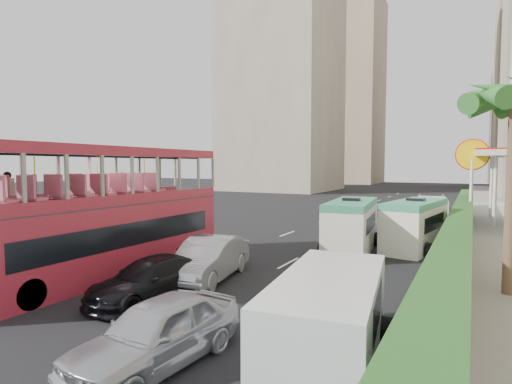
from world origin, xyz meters
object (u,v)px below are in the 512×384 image
Objects in this scene: car_black at (151,299)px; minibus_near at (351,226)px; double_decker_bus at (109,211)px; car_silver_lane_a at (208,280)px; panel_van_near at (329,321)px; panel_van_far at (432,212)px; palm_tree at (512,195)px; car_silver_lane_b at (158,365)px; minibus_far at (415,225)px; van_asset at (364,236)px.

minibus_near is (3.74, 10.41, 1.29)m from car_black.
double_decker_bus is 4.85m from car_silver_lane_a.
panel_van_far is (0.01, 23.56, -0.01)m from panel_van_near.
palm_tree is at bearing -43.39° from minibus_near.
car_black is at bearing -112.40° from panel_van_far.
palm_tree reaches higher than car_black.
double_decker_bus is at bearing 149.64° from car_silver_lane_b.
car_silver_lane_b is at bearing -128.73° from palm_tree.
panel_van_near is (-0.03, -14.01, -0.27)m from minibus_far.
panel_van_far is (6.13, 19.41, 0.98)m from car_silver_lane_a.
panel_van_near is (6.49, -1.47, 0.99)m from car_black.
double_decker_bus is at bearing 155.75° from panel_van_near.
panel_van_far reaches higher than van_asset.
minibus_far reaches higher than car_black.
car_silver_lane_b is at bearing -160.08° from panel_van_near.
palm_tree is (9.83, 2.83, 3.38)m from car_silver_lane_a.
car_black is at bearing -151.61° from palm_tree.
minibus_near is at bearing -75.13° from van_asset.
car_silver_lane_a is at bearing 87.23° from car_black.
car_silver_lane_b is (2.85, -5.87, 0.00)m from car_silver_lane_a.
car_silver_lane_a reaches higher than car_black.
car_silver_lane_b is 16.11m from minibus_far.
panel_van_far is at bearing 82.19° from panel_van_near.
minibus_near reaches higher than minibus_far.
car_silver_lane_a is 0.86× the size of minibus_far.
minibus_near is 1.02× the size of minibus_far.
car_silver_lane_b is 0.67× the size of palm_tree.
minibus_far reaches higher than panel_van_near.
minibus_far is (2.78, 2.13, -0.03)m from minibus_near.
double_decker_bus is 2.21× the size of panel_van_near.
double_decker_bus is 22.98m from panel_van_far.
double_decker_bus is 11.60m from minibus_near.
panel_van_far is (3.20, 7.08, 0.98)m from van_asset.
panel_van_far is at bearing 75.00° from van_asset.
double_decker_bus is 2.60× the size of van_asset.
palm_tree reaches higher than van_asset.
minibus_near is at bearing -133.76° from minibus_far.
panel_van_far is at bearing 86.80° from car_silver_lane_b.
car_black is 12.07m from palm_tree.
van_asset is (2.93, 12.32, 0.00)m from car_silver_lane_a.
panel_van_far is at bearing 102.57° from palm_tree.
palm_tree reaches higher than car_silver_lane_a.
palm_tree is at bearing 16.16° from double_decker_bus.
car_silver_lane_b is at bearing -98.41° from minibus_near.
car_silver_lane_a is 1.13× the size of car_silver_lane_b.
car_black is at bearing -22.75° from double_decker_bus.
car_silver_lane_b is 0.88× the size of panel_van_far.
minibus_near reaches higher than van_asset.
palm_tree reaches higher than minibus_near.
panel_van_near is at bearing -81.34° from minibus_far.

